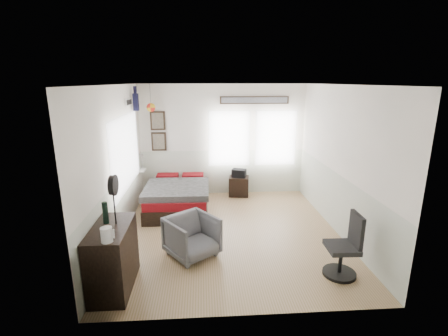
{
  "coord_description": "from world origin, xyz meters",
  "views": [
    {
      "loc": [
        -0.51,
        -5.57,
        2.76
      ],
      "look_at": [
        -0.1,
        0.4,
        1.15
      ],
      "focal_mm": 26.0,
      "sensor_mm": 36.0,
      "label": 1
    }
  ],
  "objects_px": {
    "nightstand": "(239,186)",
    "dresser": "(113,258)",
    "bed": "(178,197)",
    "armchair": "(192,237)",
    "task_chair": "(345,251)"
  },
  "relations": [
    {
      "from": "task_chair",
      "to": "dresser",
      "type": "bearing_deg",
      "value": -177.4
    },
    {
      "from": "task_chair",
      "to": "nightstand",
      "type": "bearing_deg",
      "value": 109.44
    },
    {
      "from": "bed",
      "to": "nightstand",
      "type": "distance_m",
      "value": 1.65
    },
    {
      "from": "task_chair",
      "to": "bed",
      "type": "bearing_deg",
      "value": 134.91
    },
    {
      "from": "bed",
      "to": "dresser",
      "type": "height_order",
      "value": "dresser"
    },
    {
      "from": "bed",
      "to": "task_chair",
      "type": "distance_m",
      "value": 3.76
    },
    {
      "from": "bed",
      "to": "armchair",
      "type": "bearing_deg",
      "value": -78.93
    },
    {
      "from": "bed",
      "to": "dresser",
      "type": "distance_m",
      "value": 2.88
    },
    {
      "from": "nightstand",
      "to": "dresser",
      "type": "bearing_deg",
      "value": -111.87
    },
    {
      "from": "nightstand",
      "to": "bed",
      "type": "bearing_deg",
      "value": -142.55
    },
    {
      "from": "bed",
      "to": "task_chair",
      "type": "xyz_separation_m",
      "value": [
        2.59,
        -2.73,
        0.1
      ]
    },
    {
      "from": "armchair",
      "to": "task_chair",
      "type": "relative_size",
      "value": 0.76
    },
    {
      "from": "dresser",
      "to": "nightstand",
      "type": "relative_size",
      "value": 2.1
    },
    {
      "from": "dresser",
      "to": "task_chair",
      "type": "distance_m",
      "value": 3.27
    },
    {
      "from": "armchair",
      "to": "task_chair",
      "type": "distance_m",
      "value": 2.34
    }
  ]
}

